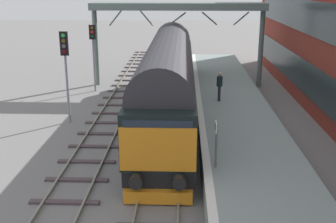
{
  "coord_description": "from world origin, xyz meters",
  "views": [
    {
      "loc": [
        0.85,
        -17.58,
        7.48
      ],
      "look_at": [
        0.2,
        -0.28,
        2.17
      ],
      "focal_mm": 45.17,
      "sensor_mm": 36.0,
      "label": 1
    }
  ],
  "objects": [
    {
      "name": "track_adjacent_west",
      "position": [
        -3.31,
        -0.0,
        0.06
      ],
      "size": [
        2.5,
        60.0,
        0.15
      ],
      "color": "gray",
      "rests_on": "ground"
    },
    {
      "name": "signal_post_mid",
      "position": [
        -5.48,
        4.56,
        3.26
      ],
      "size": [
        0.44,
        0.22,
        5.02
      ],
      "color": "gray",
      "rests_on": "ground"
    },
    {
      "name": "signal_post_far",
      "position": [
        -5.48,
        11.65,
        3.0
      ],
      "size": [
        0.44,
        0.22,
        4.69
      ],
      "color": "gray",
      "rests_on": "ground"
    },
    {
      "name": "track_main",
      "position": [
        0.0,
        0.0,
        0.06
      ],
      "size": [
        2.5,
        60.0,
        0.15
      ],
      "color": "gray",
      "rests_on": "ground"
    },
    {
      "name": "platform_number_sign",
      "position": [
        2.04,
        -3.37,
        2.17
      ],
      "size": [
        0.1,
        0.44,
        1.74
      ],
      "color": "slate",
      "rests_on": "station_platform"
    },
    {
      "name": "diesel_locomotive",
      "position": [
        0.0,
        5.36,
        2.49
      ],
      "size": [
        2.74,
        19.62,
        4.68
      ],
      "color": "black",
      "rests_on": "ground"
    },
    {
      "name": "ground_plane",
      "position": [
        0.0,
        0.0,
        0.0
      ],
      "size": [
        140.0,
        140.0,
        0.0
      ],
      "primitive_type": "plane",
      "color": "slate",
      "rests_on": "ground"
    },
    {
      "name": "station_platform",
      "position": [
        3.6,
        0.0,
        0.5
      ],
      "size": [
        4.0,
        44.0,
        1.01
      ],
      "color": "gray",
      "rests_on": "ground"
    },
    {
      "name": "overhead_footbridge",
      "position": [
        0.39,
        13.64,
        5.51
      ],
      "size": [
        12.61,
        2.0,
        6.08
      ],
      "color": "slate",
      "rests_on": "ground"
    },
    {
      "name": "waiting_passenger",
      "position": [
        2.89,
        5.79,
        1.99
      ],
      "size": [
        0.37,
        0.51,
        1.64
      ],
      "rotation": [
        0.0,
        0.0,
        1.65
      ],
      "color": "#302938",
      "rests_on": "station_platform"
    }
  ]
}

